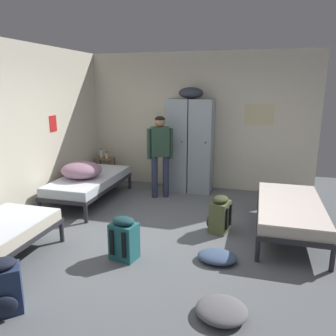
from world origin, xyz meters
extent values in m
plane|color=slate|center=(0.00, 0.00, 0.00)|extent=(8.02, 8.02, 0.00)
cube|color=beige|center=(0.00, 2.54, 1.38)|extent=(4.67, 0.06, 2.75)
cube|color=beige|center=(-2.31, 0.00, 1.38)|extent=(0.06, 5.01, 2.75)
cube|color=beige|center=(1.21, 2.50, 1.55)|extent=(0.55, 0.01, 0.40)
cube|color=red|center=(-2.27, 0.88, 1.45)|extent=(0.01, 0.20, 0.28)
cube|color=#8C99A3|center=(-0.32, 2.23, 0.93)|extent=(0.44, 0.52, 1.85)
cylinder|color=black|center=(-0.20, 1.95, 1.05)|extent=(0.02, 0.03, 0.02)
cube|color=#8C99A3|center=(0.14, 2.23, 0.93)|extent=(0.44, 0.52, 1.85)
cylinder|color=black|center=(0.26, 1.95, 1.05)|extent=(0.02, 0.03, 0.02)
ellipsoid|color=#333842|center=(-0.09, 2.23, 1.96)|extent=(0.48, 0.36, 0.22)
cylinder|color=brown|center=(-2.15, 2.07, 0.28)|extent=(0.03, 0.03, 0.55)
cylinder|color=brown|center=(-1.80, 2.07, 0.28)|extent=(0.03, 0.03, 0.55)
cylinder|color=brown|center=(-2.15, 2.34, 0.28)|extent=(0.03, 0.03, 0.55)
cylinder|color=brown|center=(-1.80, 2.34, 0.28)|extent=(0.03, 0.03, 0.55)
cube|color=brown|center=(-1.98, 2.20, 0.19)|extent=(0.38, 0.30, 0.02)
cube|color=brown|center=(-1.98, 2.20, 0.56)|extent=(0.38, 0.30, 0.02)
cylinder|color=#28282D|center=(2.15, 1.48, 0.14)|extent=(0.06, 0.06, 0.28)
cylinder|color=#28282D|center=(1.31, 1.48, 0.14)|extent=(0.06, 0.06, 0.28)
cylinder|color=#28282D|center=(2.15, -0.36, 0.14)|extent=(0.06, 0.06, 0.28)
cylinder|color=#28282D|center=(1.31, -0.36, 0.14)|extent=(0.06, 0.06, 0.28)
cube|color=#28282D|center=(1.73, 0.56, 0.31)|extent=(0.90, 1.90, 0.06)
cube|color=beige|center=(1.73, 0.56, 0.41)|extent=(0.87, 1.84, 0.14)
cube|color=silver|center=(1.73, 0.56, 0.49)|extent=(0.86, 1.82, 0.01)
cylinder|color=#28282D|center=(-2.15, -0.53, 0.14)|extent=(0.06, 0.06, 0.28)
cylinder|color=#28282D|center=(-1.31, -0.53, 0.14)|extent=(0.06, 0.06, 0.28)
cylinder|color=#28282D|center=(-2.15, 0.13, 0.14)|extent=(0.06, 0.06, 0.28)
cylinder|color=#28282D|center=(-1.31, 0.13, 0.14)|extent=(0.06, 0.06, 0.28)
cylinder|color=#28282D|center=(-2.15, 1.97, 0.14)|extent=(0.06, 0.06, 0.28)
cylinder|color=#28282D|center=(-1.31, 1.97, 0.14)|extent=(0.06, 0.06, 0.28)
cube|color=#28282D|center=(-1.73, 1.05, 0.31)|extent=(0.90, 1.90, 0.06)
cube|color=silver|center=(-1.73, 1.05, 0.41)|extent=(0.87, 1.84, 0.14)
cube|color=silver|center=(-1.73, 1.05, 0.49)|extent=(0.86, 1.82, 0.01)
ellipsoid|color=gray|center=(-1.79, 0.91, 0.63)|extent=(0.72, 0.69, 0.29)
cylinder|color=#2D334C|center=(-0.44, 1.68, 0.40)|extent=(0.12, 0.12, 0.81)
cylinder|color=#2D334C|center=(-0.64, 1.60, 0.40)|extent=(0.12, 0.12, 0.81)
cube|color=#284233|center=(-0.54, 1.64, 1.08)|extent=(0.39, 0.31, 0.55)
cylinder|color=#284233|center=(-0.35, 1.72, 1.04)|extent=(0.08, 0.08, 0.57)
cylinder|color=#284233|center=(-0.73, 1.56, 1.04)|extent=(0.08, 0.08, 0.57)
sphere|color=#936B4C|center=(-0.54, 1.64, 1.45)|extent=(0.20, 0.20, 0.20)
ellipsoid|color=black|center=(-0.54, 1.64, 1.50)|extent=(0.19, 0.19, 0.11)
cylinder|color=white|center=(-2.06, 2.22, 0.65)|extent=(0.07, 0.07, 0.17)
cylinder|color=#2666B2|center=(-2.06, 2.22, 0.75)|extent=(0.04, 0.04, 0.03)
cylinder|color=beige|center=(-1.91, 2.16, 0.63)|extent=(0.05, 0.05, 0.13)
cylinder|color=black|center=(-1.91, 2.16, 0.71)|extent=(0.03, 0.03, 0.03)
cube|color=#23666B|center=(-0.30, -0.72, 0.23)|extent=(0.36, 0.30, 0.46)
ellipsoid|color=#193D42|center=(-0.27, -0.57, 0.15)|extent=(0.25, 0.13, 0.20)
ellipsoid|color=#193D42|center=(-0.30, -0.72, 0.50)|extent=(0.33, 0.27, 0.10)
cube|color=black|center=(-0.24, -0.87, 0.25)|extent=(0.05, 0.03, 0.32)
cube|color=black|center=(-0.41, -0.84, 0.25)|extent=(0.05, 0.03, 0.32)
cube|color=navy|center=(-1.00, -1.96, 0.23)|extent=(0.40, 0.39, 0.46)
ellipsoid|color=black|center=(-0.91, -2.08, 0.15)|extent=(0.24, 0.21, 0.20)
ellipsoid|color=black|center=(-1.00, -1.96, 0.50)|extent=(0.36, 0.35, 0.10)
cube|color=black|center=(-1.02, -1.80, 0.25)|extent=(0.05, 0.05, 0.32)
cube|color=#566038|center=(0.76, 0.38, 0.23)|extent=(0.30, 0.36, 0.46)
ellipsoid|color=#383D23|center=(0.61, 0.42, 0.15)|extent=(0.13, 0.25, 0.20)
ellipsoid|color=#383D23|center=(0.76, 0.38, 0.50)|extent=(0.27, 0.33, 0.10)
cube|color=black|center=(0.91, 0.44, 0.25)|extent=(0.03, 0.05, 0.32)
cube|color=black|center=(0.87, 0.27, 0.25)|extent=(0.03, 0.05, 0.32)
ellipsoid|color=#42567A|center=(0.83, -0.49, 0.06)|extent=(0.49, 0.38, 0.12)
ellipsoid|color=slate|center=(1.00, -1.48, 0.06)|extent=(0.49, 0.46, 0.13)
camera|label=1|loc=(1.23, -4.19, 2.11)|focal=35.36mm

